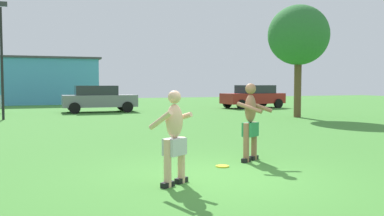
% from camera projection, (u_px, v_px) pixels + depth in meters
% --- Properties ---
extents(ground_plane, '(80.00, 80.00, 0.00)m').
position_uv_depth(ground_plane, '(218.00, 177.00, 7.76)').
color(ground_plane, '#428433').
extents(player_near, '(0.86, 0.76, 1.74)m').
position_uv_depth(player_near, '(251.00, 120.00, 9.33)').
color(player_near, black).
rests_on(player_near, ground_plane).
extents(player_in_gray, '(0.77, 0.78, 1.62)m').
position_uv_depth(player_in_gray, '(174.00, 135.00, 7.13)').
color(player_in_gray, black).
rests_on(player_in_gray, ground_plane).
extents(frisbee, '(0.28, 0.28, 0.03)m').
position_uv_depth(frisbee, '(222.00, 166.00, 8.73)').
color(frisbee, yellow).
rests_on(frisbee, ground_plane).
extents(car_red_near_post, '(4.46, 2.38, 1.58)m').
position_uv_depth(car_red_near_post, '(253.00, 96.00, 29.01)').
color(car_red_near_post, maroon).
rests_on(car_red_near_post, ground_plane).
extents(car_gray_far_end, '(4.32, 2.07, 1.58)m').
position_uv_depth(car_gray_far_end, '(99.00, 98.00, 24.96)').
color(car_gray_far_end, slate).
rests_on(car_gray_far_end, ground_plane).
extents(lamp_post, '(0.60, 0.24, 5.53)m').
position_uv_depth(lamp_post, '(1.00, 47.00, 19.64)').
color(lamp_post, black).
rests_on(lamp_post, ground_plane).
extents(outbuilding_behind_lot, '(11.72, 6.96, 3.83)m').
position_uv_depth(outbuilding_behind_lot, '(26.00, 81.00, 35.23)').
color(outbuilding_behind_lot, '#4C9ED1').
rests_on(outbuilding_behind_lot, ground_plane).
extents(tree_left_field, '(3.06, 3.06, 5.65)m').
position_uv_depth(tree_left_field, '(298.00, 36.00, 21.03)').
color(tree_left_field, brown).
rests_on(tree_left_field, ground_plane).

